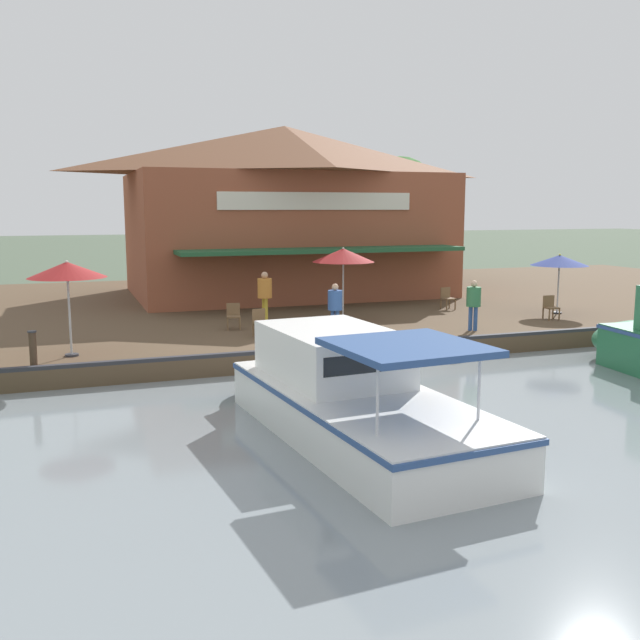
# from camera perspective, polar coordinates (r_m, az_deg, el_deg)

# --- Properties ---
(ground_plane) EXTENTS (220.00, 220.00, 0.00)m
(ground_plane) POSITION_cam_1_polar(r_m,az_deg,el_deg) (20.49, 2.96, -3.89)
(ground_plane) COLOR #4C5B47
(quay_deck) EXTENTS (22.00, 56.00, 0.60)m
(quay_deck) POSITION_cam_1_polar(r_m,az_deg,el_deg) (30.71, -5.01, 0.96)
(quay_deck) COLOR brown
(quay_deck) RESTS_ON ground
(quay_edge_fender) EXTENTS (0.20, 50.40, 0.10)m
(quay_edge_fender) POSITION_cam_1_polar(r_m,az_deg,el_deg) (20.44, 2.86, -2.06)
(quay_edge_fender) COLOR #2D2D33
(quay_edge_fender) RESTS_ON quay_deck
(waterfront_restaurant) EXTENTS (10.87, 14.34, 7.63)m
(waterfront_restaurant) POSITION_cam_1_polar(r_m,az_deg,el_deg) (33.24, -2.81, 8.83)
(waterfront_restaurant) COLOR brown
(waterfront_restaurant) RESTS_ON quay_deck
(patio_umbrella_mid_patio_left) EXTENTS (2.18, 2.18, 2.60)m
(patio_umbrella_mid_patio_left) POSITION_cam_1_polar(r_m,az_deg,el_deg) (24.96, 1.87, 5.20)
(patio_umbrella_mid_patio_left) COLOR #B7B7B7
(patio_umbrella_mid_patio_left) RESTS_ON quay_deck
(patio_umbrella_far_corner) EXTENTS (2.05, 2.05, 2.59)m
(patio_umbrella_far_corner) POSITION_cam_1_polar(r_m,az_deg,el_deg) (20.05, -19.58, 3.79)
(patio_umbrella_far_corner) COLOR #B7B7B7
(patio_umbrella_far_corner) RESTS_ON quay_deck
(patio_umbrella_mid_patio_right) EXTENTS (2.12, 2.12, 2.25)m
(patio_umbrella_mid_patio_right) POSITION_cam_1_polar(r_m,az_deg,el_deg) (28.21, 18.62, 4.54)
(patio_umbrella_mid_patio_right) COLOR #B7B7B7
(patio_umbrella_mid_patio_right) RESTS_ON quay_deck
(cafe_chair_mid_patio) EXTENTS (0.51, 0.51, 0.85)m
(cafe_chair_mid_patio) POSITION_cam_1_polar(r_m,az_deg,el_deg) (23.59, -6.93, 0.42)
(cafe_chair_mid_patio) COLOR brown
(cafe_chair_mid_patio) RESTS_ON quay_deck
(cafe_chair_under_first_umbrella) EXTENTS (0.52, 0.52, 0.85)m
(cafe_chair_under_first_umbrella) POSITION_cam_1_polar(r_m,az_deg,el_deg) (22.17, -4.78, -0.09)
(cafe_chair_under_first_umbrella) COLOR brown
(cafe_chair_under_first_umbrella) RESTS_ON quay_deck
(cafe_chair_facing_river) EXTENTS (0.47, 0.47, 0.85)m
(cafe_chair_facing_river) POSITION_cam_1_polar(r_m,az_deg,el_deg) (28.51, 10.14, 1.81)
(cafe_chair_facing_river) COLOR brown
(cafe_chair_facing_river) RESTS_ON quay_deck
(cafe_chair_far_corner_seat) EXTENTS (0.48, 0.48, 0.85)m
(cafe_chair_far_corner_seat) POSITION_cam_1_polar(r_m,az_deg,el_deg) (26.77, 17.95, 1.06)
(cafe_chair_far_corner_seat) COLOR brown
(cafe_chair_far_corner_seat) RESTS_ON quay_deck
(person_mid_patio) EXTENTS (0.50, 0.50, 1.77)m
(person_mid_patio) POSITION_cam_1_polar(r_m,az_deg,el_deg) (24.82, -4.44, 2.37)
(person_mid_patio) COLOR gold
(person_mid_patio) RESTS_ON quay_deck
(person_at_quay_edge) EXTENTS (0.46, 0.46, 1.64)m
(person_at_quay_edge) POSITION_cam_1_polar(r_m,az_deg,el_deg) (23.59, 12.19, 1.62)
(person_at_quay_edge) COLOR #2D5193
(person_at_quay_edge) RESTS_ON quay_deck
(person_near_entrance) EXTENTS (0.46, 0.46, 1.61)m
(person_near_entrance) POSITION_cam_1_polar(r_m,az_deg,el_deg) (22.35, 1.21, 1.37)
(person_near_entrance) COLOR #2D5193
(person_near_entrance) RESTS_ON quay_deck
(motorboat_far_downstream) EXTENTS (8.72, 3.40, 2.20)m
(motorboat_far_downstream) POSITION_cam_1_polar(r_m,az_deg,el_deg) (14.65, 1.61, -5.77)
(motorboat_far_downstream) COLOR white
(motorboat_far_downstream) RESTS_ON river_water
(mooring_post) EXTENTS (0.22, 0.22, 0.95)m
(mooring_post) POSITION_cam_1_polar(r_m,az_deg,el_deg) (19.09, -21.98, -2.17)
(mooring_post) COLOR #473323
(mooring_post) RESTS_ON quay_deck
(tree_downstream_bank) EXTENTS (4.57, 4.35, 6.81)m
(tree_downstream_bank) POSITION_cam_1_polar(r_m,az_deg,el_deg) (40.51, 6.28, 9.69)
(tree_downstream_bank) COLOR brown
(tree_downstream_bank) RESTS_ON quay_deck
(tree_behind_restaurant) EXTENTS (3.49, 3.33, 5.75)m
(tree_behind_restaurant) POSITION_cam_1_polar(r_m,az_deg,el_deg) (40.63, 8.04, 8.91)
(tree_behind_restaurant) COLOR brown
(tree_behind_restaurant) RESTS_ON quay_deck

